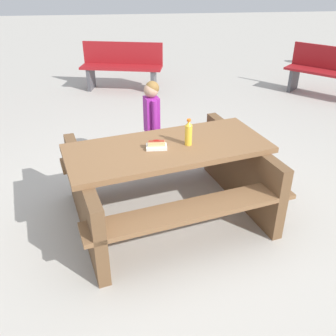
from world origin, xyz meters
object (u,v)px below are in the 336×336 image
Objects in this scene: soda_bottle at (189,133)px; hotdog_tray at (156,145)px; park_bench_near at (122,65)px; child_in_coat at (152,115)px; park_bench_mid at (330,71)px; picnic_table at (168,176)px.

soda_bottle is 0.30m from hotdog_tray.
park_bench_near reaches higher than hotdog_tray.
child_in_coat is 4.09m from park_bench_mid.
hotdog_tray is at bearing 9.41° from soda_bottle.
hotdog_tray is 0.12× the size of park_bench_near.
child_in_coat is 0.79× the size of park_bench_mid.
hotdog_tray is at bearing 20.40° from picnic_table.
park_bench_near is at bearing -81.67° from soda_bottle.
hotdog_tray is at bearing 45.01° from park_bench_mid.
hotdog_tray is (0.11, 0.04, 0.34)m from picnic_table.
hotdog_tray is at bearing 94.32° from park_bench_near.
park_bench_near is (0.31, -4.16, -0.33)m from hotdog_tray.
park_bench_near is (0.42, -4.12, 0.00)m from picnic_table.
soda_bottle reaches higher than picnic_table.
child_in_coat is (-0.03, -0.98, -0.10)m from hotdog_tray.
hotdog_tray is (0.29, 0.05, -0.08)m from soda_bottle.
soda_bottle is at bearing -177.32° from picnic_table.
park_bench_mid is (-3.06, -3.30, -0.41)m from soda_bottle.
child_in_coat reaches higher than park_bench_mid.
park_bench_near is at bearing -83.90° from child_in_coat.
child_in_coat is 3.20m from park_bench_near.
picnic_table is at bearing 2.68° from soda_bottle.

